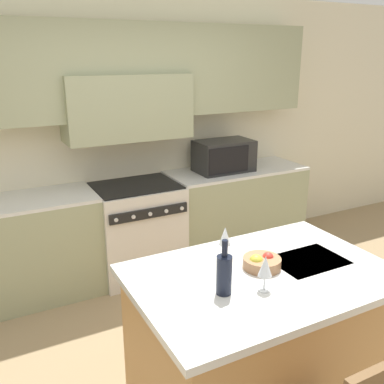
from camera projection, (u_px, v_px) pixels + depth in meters
ground_plane at (229, 379)px, 2.93m from camera, size 10.00×10.00×0.00m
back_cabinetry at (123, 110)px, 4.11m from camera, size 10.00×0.46×2.70m
back_counter at (137, 228)px, 4.26m from camera, size 3.86×0.62×0.93m
range_stove at (137, 229)px, 4.24m from camera, size 0.82×0.70×0.93m
microwave at (224, 156)px, 4.50m from camera, size 0.60×0.37×0.33m
kitchen_island at (259, 340)px, 2.60m from camera, size 1.51×1.01×0.93m
wine_bottle at (224, 274)px, 2.21m from camera, size 0.08×0.08×0.30m
wine_glass_near at (265, 267)px, 2.23m from camera, size 0.07×0.07×0.20m
wine_glass_far at (225, 237)px, 2.60m from camera, size 0.07×0.07×0.20m
fruit_bowl at (262, 262)px, 2.50m from camera, size 0.22×0.22×0.09m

